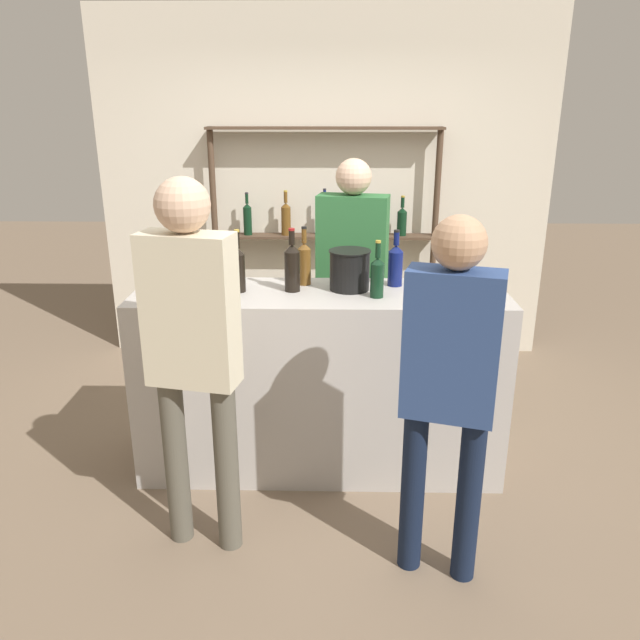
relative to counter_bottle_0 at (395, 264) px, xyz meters
name	(u,v)px	position (x,y,z in m)	size (l,w,h in m)	color
ground_plane	(320,462)	(-0.43, -0.15, -1.22)	(16.00, 16.00, 0.00)	#7A6651
bar_counter	(320,381)	(-0.43, -0.15, -0.67)	(2.08, 0.60, 1.09)	#B7B2AD
back_wall	(325,190)	(-0.43, 1.75, 0.18)	(3.68, 0.12, 2.80)	beige
back_shelf	(325,213)	(-0.43, 1.57, 0.02)	(1.84, 0.18, 1.91)	#4C3828
counter_bottle_0	(395,264)	(0.00, 0.00, 0.00)	(0.08, 0.08, 0.32)	#0F1956
counter_bottle_1	(292,267)	(-0.58, -0.12, 0.01)	(0.09, 0.09, 0.35)	black
counter_bottle_2	(377,276)	(-0.12, -0.23, -0.01)	(0.07, 0.07, 0.31)	black
counter_bottle_3	(238,268)	(-0.88, -0.14, 0.01)	(0.08, 0.08, 0.35)	black
counter_bottle_4	(304,262)	(-0.52, 0.01, 0.00)	(0.08, 0.08, 0.34)	brown
wine_glass	(427,271)	(0.17, -0.07, -0.02)	(0.09, 0.09, 0.14)	silver
ice_bucket	(350,270)	(-0.26, -0.08, -0.01)	(0.24, 0.24, 0.22)	black
customer_right	(449,375)	(0.14, -1.05, -0.21)	(0.42, 0.27, 1.68)	#121C33
customer_left	(192,339)	(-0.98, -0.87, -0.13)	(0.44, 0.26, 1.80)	#575347
server_behind_counter	(352,269)	(-0.23, 0.57, -0.18)	(0.49, 0.28, 1.75)	black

